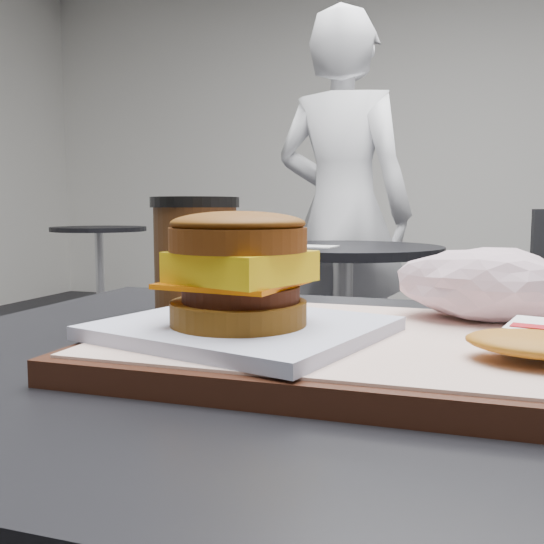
{
  "coord_description": "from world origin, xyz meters",
  "views": [
    {
      "loc": [
        0.07,
        -0.47,
        0.88
      ],
      "look_at": [
        -0.07,
        -0.02,
        0.83
      ],
      "focal_mm": 40.0,
      "sensor_mm": 36.0,
      "label": 1
    }
  ],
  "objects": [
    {
      "name": "patron",
      "position": [
        -0.46,
        2.17,
        0.86
      ],
      "size": [
        0.7,
        0.53,
        1.72
      ],
      "primitive_type": "imported",
      "rotation": [
        0.0,
        0.0,
        2.93
      ],
      "color": "silver",
      "rests_on": "ground"
    },
    {
      "name": "bg_table_mid",
      "position": [
        -2.4,
        3.2,
        0.56
      ],
      "size": [
        0.66,
        0.66,
        0.75
      ],
      "color": "black",
      "rests_on": "ground"
    },
    {
      "name": "crumpled_wrapper",
      "position": [
        0.08,
        0.08,
        0.82
      ],
      "size": [
        0.14,
        0.11,
        0.06
      ],
      "primitive_type": null,
      "color": "silver",
      "rests_on": "serving_tray"
    },
    {
      "name": "coffee_cup",
      "position": [
        -0.2,
        0.1,
        0.84
      ],
      "size": [
        0.09,
        0.09,
        0.13
      ],
      "color": "#40220F",
      "rests_on": "customer_table"
    },
    {
      "name": "napkin",
      "position": [
        -0.42,
        1.55,
        0.75
      ],
      "size": [
        0.13,
        0.13,
        0.0
      ],
      "primitive_type": "cube",
      "rotation": [
        0.0,
        0.0,
        -0.09
      ],
      "color": "white",
      "rests_on": "neighbor_table"
    },
    {
      "name": "neighbor_table",
      "position": [
        -0.35,
        1.65,
        0.55
      ],
      "size": [
        0.7,
        0.7,
        0.75
      ],
      "color": "black",
      "rests_on": "ground"
    },
    {
      "name": "serving_tray",
      "position": [
        -0.0,
        -0.02,
        0.78
      ],
      "size": [
        0.38,
        0.28,
        0.02
      ],
      "color": "black",
      "rests_on": "customer_table"
    },
    {
      "name": "breakfast_sandwich",
      "position": [
        -0.09,
        -0.06,
        0.83
      ],
      "size": [
        0.23,
        0.21,
        0.09
      ],
      "color": "silver",
      "rests_on": "serving_tray"
    }
  ]
}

